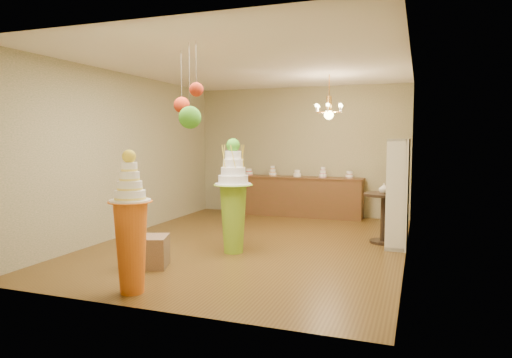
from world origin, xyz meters
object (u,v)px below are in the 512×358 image
(pedestal_green, at_px, (233,204))
(round_table, at_px, (383,211))
(sideboard, at_px, (297,196))
(pedestal_orange, at_px, (131,235))

(pedestal_green, bearing_deg, round_table, 34.38)
(pedestal_green, distance_m, sideboard, 3.68)
(pedestal_green, relative_size, pedestal_orange, 1.08)
(round_table, bearing_deg, pedestal_green, -145.62)
(round_table, bearing_deg, pedestal_orange, -125.23)
(pedestal_orange, distance_m, round_table, 4.46)
(sideboard, xyz_separation_m, round_table, (2.10, -2.18, 0.08))
(pedestal_green, relative_size, sideboard, 0.59)
(pedestal_green, xyz_separation_m, round_table, (2.18, 1.49, -0.22))
(pedestal_green, relative_size, round_table, 2.08)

